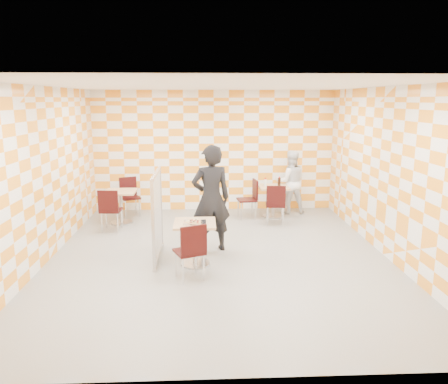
# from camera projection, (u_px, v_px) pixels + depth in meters

# --- Properties ---
(room_shell) EXTENTS (7.00, 7.00, 7.00)m
(room_shell) POSITION_uv_depth(u_px,v_px,m) (218.00, 170.00, 8.06)
(room_shell) COLOR gray
(room_shell) RESTS_ON ground
(main_table) EXTENTS (0.70, 0.70, 0.75)m
(main_table) POSITION_uv_depth(u_px,v_px,m) (195.00, 236.00, 7.38)
(main_table) COLOR #DCB876
(main_table) RESTS_ON ground
(second_table) EXTENTS (0.70, 0.70, 0.75)m
(second_table) POSITION_uv_depth(u_px,v_px,m) (274.00, 196.00, 10.43)
(second_table) COLOR #DCB876
(second_table) RESTS_ON ground
(empty_table) EXTENTS (0.70, 0.70, 0.75)m
(empty_table) POSITION_uv_depth(u_px,v_px,m) (121.00, 201.00, 9.89)
(empty_table) COLOR #DCB876
(empty_table) RESTS_ON ground
(chair_main_front) EXTENTS (0.55, 0.56, 0.92)m
(chair_main_front) POSITION_uv_depth(u_px,v_px,m) (191.00, 248.00, 6.69)
(chair_main_front) COLOR black
(chair_main_front) RESTS_ON ground
(chair_second_front) EXTENTS (0.47, 0.48, 0.92)m
(chair_second_front) POSITION_uv_depth(u_px,v_px,m) (276.00, 202.00, 9.69)
(chair_second_front) COLOR black
(chair_second_front) RESTS_ON ground
(chair_second_side) EXTENTS (0.48, 0.47, 0.92)m
(chair_second_side) POSITION_uv_depth(u_px,v_px,m) (251.00, 196.00, 10.29)
(chair_second_side) COLOR black
(chair_second_side) RESTS_ON ground
(chair_empty_near) EXTENTS (0.44, 0.45, 0.92)m
(chair_empty_near) POSITION_uv_depth(u_px,v_px,m) (110.00, 207.00, 9.21)
(chair_empty_near) COLOR black
(chair_empty_near) RESTS_ON ground
(chair_empty_far) EXTENTS (0.56, 0.56, 0.92)m
(chair_empty_far) POSITION_uv_depth(u_px,v_px,m) (129.00, 193.00, 10.58)
(chair_empty_far) COLOR black
(chair_empty_far) RESTS_ON ground
(partition) EXTENTS (0.08, 1.38, 1.55)m
(partition) POSITION_uv_depth(u_px,v_px,m) (157.00, 215.00, 7.64)
(partition) COLOR white
(partition) RESTS_ON ground
(man_dark) EXTENTS (0.81, 0.62, 1.98)m
(man_dark) POSITION_uv_depth(u_px,v_px,m) (211.00, 199.00, 8.01)
(man_dark) COLOR black
(man_dark) RESTS_ON ground
(man_white) EXTENTS (0.76, 0.60, 1.56)m
(man_white) POSITION_uv_depth(u_px,v_px,m) (290.00, 182.00, 10.75)
(man_white) COLOR white
(man_white) RESTS_ON ground
(pizza_on_foil) EXTENTS (0.40, 0.40, 0.04)m
(pizza_on_foil) POSITION_uv_depth(u_px,v_px,m) (195.00, 222.00, 7.31)
(pizza_on_foil) COLOR silver
(pizza_on_foil) RESTS_ON main_table
(sport_bottle) EXTENTS (0.06, 0.06, 0.20)m
(sport_bottle) POSITION_uv_depth(u_px,v_px,m) (265.00, 182.00, 10.39)
(sport_bottle) COLOR white
(sport_bottle) RESTS_ON second_table
(soda_bottle) EXTENTS (0.07, 0.07, 0.23)m
(soda_bottle) POSITION_uv_depth(u_px,v_px,m) (279.00, 182.00, 10.37)
(soda_bottle) COLOR black
(soda_bottle) RESTS_ON second_table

